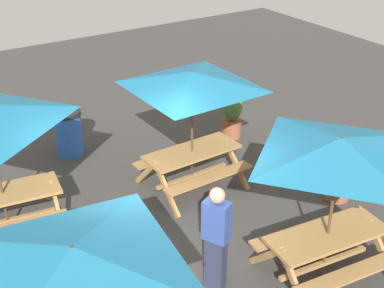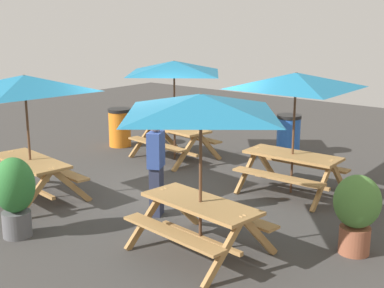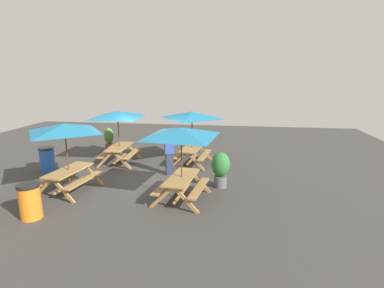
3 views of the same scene
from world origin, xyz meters
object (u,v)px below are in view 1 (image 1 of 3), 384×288
Objects in this scene: picnic_table_0 at (192,89)px; person_standing at (216,237)px; picnic_table_2 at (339,159)px; potted_plant_1 at (341,166)px; picnic_table_3 at (75,272)px; potted_plant_0 at (232,111)px; trash_bin_blue at (69,133)px.

picnic_table_0 is 1.69× the size of person_standing.
picnic_table_2 is 1.40× the size of person_standing.
potted_plant_1 is at bearing 136.73° from picnic_table_0.
picnic_table_0 is at bearing -128.82° from picnic_table_3.
person_standing is (3.08, 3.77, 0.27)m from potted_plant_0.
person_standing is at bearing 62.55° from picnic_table_0.
person_standing reaches higher than potted_plant_1.
picnic_table_2 is 1.93× the size of potted_plant_0.
trash_bin_blue is 4.97m from person_standing.
picnic_table_3 is 7.25m from potted_plant_0.
picnic_table_2 is at bearing 38.36° from potted_plant_1.
picnic_table_3 is at bearing 42.30° from picnic_table_0.
picnic_table_3 is (3.78, 0.22, 0.00)m from picnic_table_2.
picnic_table_0 reaches higher than potted_plant_1.
person_standing is (1.20, 2.48, -1.10)m from picnic_table_0.
potted_plant_1 is (-0.13, 3.08, 0.05)m from potted_plant_0.
potted_plant_0 is 1.04× the size of potted_plant_1.
picnic_table_0 is 2.43× the size of potted_plant_1.
picnic_table_2 is 3.79m from picnic_table_3.
picnic_table_3 is 1.68× the size of person_standing.
potted_plant_1 is at bearing -104.43° from person_standing.
picnic_table_3 is 2.32× the size of potted_plant_0.
picnic_table_0 and picnic_table_3 have the same top height.
picnic_table_2 is 4.92m from potted_plant_0.
picnic_table_0 reaches higher than person_standing.
picnic_table_2 is 2.38× the size of trash_bin_blue.
trash_bin_blue is 3.55m from potted_plant_0.
potted_plant_1 is (-3.48, 4.26, 0.18)m from trash_bin_blue.
potted_plant_1 is at bearing 92.38° from potted_plant_0.
picnic_table_3 is 2.86× the size of trash_bin_blue.
picnic_table_0 is 1.21× the size of picnic_table_2.
picnic_table_3 is 6.36m from trash_bin_blue.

